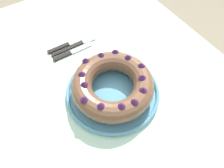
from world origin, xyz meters
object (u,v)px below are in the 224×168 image
serving_dish (112,91)px  fork (77,45)px  bundt_cake (112,84)px  cake_knife (70,53)px  serving_knife (68,44)px

serving_dish → fork: (-0.26, 0.00, -0.01)m
bundt_cake → cake_knife: size_ratio=1.66×
bundt_cake → fork: (-0.26, 0.00, -0.05)m
bundt_cake → fork: 0.27m
fork → bundt_cake: bearing=-5.4°
serving_dish → fork: 0.26m
serving_knife → cake_knife: size_ratio=1.24×
serving_dish → serving_knife: size_ratio=1.57×
bundt_cake → cake_knife: bundt_cake is taller
bundt_cake → cake_knife: 0.25m
fork → serving_dish: bearing=-5.4°
serving_dish → cake_knife: size_ratio=1.95×
bundt_cake → cake_knife: (-0.24, -0.04, -0.05)m
serving_dish → bundt_cake: size_ratio=1.17×
bundt_cake → cake_knife: bearing=-170.3°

